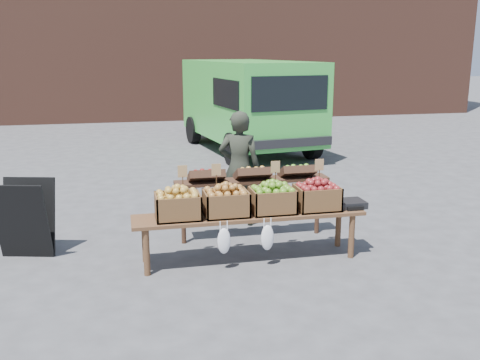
{
  "coord_description": "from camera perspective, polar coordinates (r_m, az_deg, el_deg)",
  "views": [
    {
      "loc": [
        -1.35,
        -5.71,
        2.41
      ],
      "look_at": [
        0.03,
        0.55,
        0.85
      ],
      "focal_mm": 40.0,
      "sensor_mm": 36.0,
      "label": 1
    }
  ],
  "objects": [
    {
      "name": "chalkboard_sign",
      "position": [
        6.82,
        -21.92,
        -3.84
      ],
      "size": [
        0.69,
        0.49,
        0.95
      ],
      "primitive_type": null,
      "rotation": [
        0.0,
        0.0,
        -0.25
      ],
      "color": "black",
      "rests_on": "ground"
    },
    {
      "name": "display_bench",
      "position": [
        6.3,
        0.99,
        -6.06
      ],
      "size": [
        2.7,
        0.56,
        0.57
      ],
      "primitive_type": null,
      "color": "#543520",
      "rests_on": "ground"
    },
    {
      "name": "crate_russet_pears",
      "position": [
        6.11,
        -1.5,
        -2.49
      ],
      "size": [
        0.5,
        0.4,
        0.28
      ],
      "primitive_type": null,
      "color": "#AF6A2F",
      "rests_on": "display_bench"
    },
    {
      "name": "crate_green_apples",
      "position": [
        6.4,
        8.21,
        -1.87
      ],
      "size": [
        0.5,
        0.4,
        0.28
      ],
      "primitive_type": null,
      "color": "maroon",
      "rests_on": "display_bench"
    },
    {
      "name": "delivery_van",
      "position": [
        13.1,
        0.87,
        7.86
      ],
      "size": [
        2.92,
        5.11,
        2.16
      ],
      "primitive_type": null,
      "rotation": [
        0.0,
        0.0,
        0.15
      ],
      "color": "green",
      "rests_on": "ground"
    },
    {
      "name": "crate_red_apples",
      "position": [
        6.23,
        3.47,
        -2.18
      ],
      "size": [
        0.5,
        0.4,
        0.28
      ],
      "primitive_type": null,
      "color": "#477E10",
      "rests_on": "display_bench"
    },
    {
      "name": "weighing_scale",
      "position": [
        6.59,
        11.65,
        -2.48
      ],
      "size": [
        0.34,
        0.3,
        0.08
      ],
      "primitive_type": "cube",
      "color": "black",
      "rests_on": "display_bench"
    },
    {
      "name": "back_table",
      "position": [
        6.94,
        1.31,
        -2.14
      ],
      "size": [
        2.1,
        0.44,
        1.04
      ],
      "primitive_type": null,
      "color": "#382216",
      "rests_on": "ground"
    },
    {
      "name": "crate_golden_apples",
      "position": [
        6.03,
        -6.64,
        -2.79
      ],
      "size": [
        0.5,
        0.4,
        0.28
      ],
      "primitive_type": null,
      "color": "#A79C31",
      "rests_on": "display_bench"
    },
    {
      "name": "ground",
      "position": [
        6.35,
        0.77,
        -8.64
      ],
      "size": [
        80.0,
        80.0,
        0.0
      ],
      "primitive_type": "plane",
      "color": "#49494B"
    },
    {
      "name": "vendor",
      "position": [
        7.45,
        -0.07,
        1.25
      ],
      "size": [
        0.69,
        0.58,
        1.61
      ],
      "primitive_type": "imported",
      "rotation": [
        0.0,
        0.0,
        2.75
      ],
      "color": "#272B21",
      "rests_on": "ground"
    }
  ]
}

